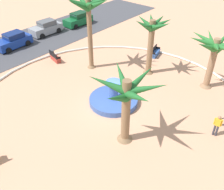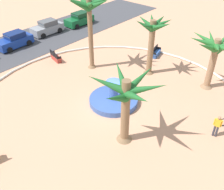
{
  "view_description": "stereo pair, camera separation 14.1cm",
  "coord_description": "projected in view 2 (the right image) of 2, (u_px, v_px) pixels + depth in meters",
  "views": [
    {
      "loc": [
        -11.87,
        -10.25,
        12.31
      ],
      "look_at": [
        0.15,
        0.06,
        1.0
      ],
      "focal_mm": 40.74,
      "sensor_mm": 36.0,
      "label": 1
    },
    {
      "loc": [
        -11.78,
        -10.35,
        12.31
      ],
      "look_at": [
        0.15,
        0.06,
        1.0
      ],
      "focal_mm": 40.74,
      "sensor_mm": 36.0,
      "label": 2
    }
  ],
  "objects": [
    {
      "name": "parked_car_second",
      "position": [
        15.0,
        40.0,
        28.42
      ],
      "size": [
        4.05,
        2.0,
        1.67
      ],
      "color": "navy",
      "rests_on": "ground"
    },
    {
      "name": "palm_tree_mid_plaza",
      "position": [
        153.0,
        34.0,
        21.9
      ],
      "size": [
        3.37,
        3.33,
        5.35
      ],
      "color": "brown",
      "rests_on": "ground"
    },
    {
      "name": "palm_tree_far_side",
      "position": [
        127.0,
        97.0,
        15.05
      ],
      "size": [
        4.6,
        4.47,
        4.9
      ],
      "color": "brown",
      "rests_on": "ground"
    },
    {
      "name": "ground_plane",
      "position": [
        111.0,
        107.0,
        19.92
      ],
      "size": [
        80.0,
        80.0,
        0.0
      ],
      "primitive_type": "plane",
      "color": "tan"
    },
    {
      "name": "street_asphalt",
      "position": [
        7.0,
        50.0,
        28.12
      ],
      "size": [
        48.0,
        8.0,
        0.03
      ],
      "primitive_type": "cube",
      "color": "#424247",
      "rests_on": "ground"
    },
    {
      "name": "parked_car_rightmost",
      "position": [
        79.0,
        19.0,
        34.12
      ],
      "size": [
        4.01,
        1.94,
        1.67
      ],
      "color": "#145B2D",
      "rests_on": "ground"
    },
    {
      "name": "palm_tree_by_curb",
      "position": [
        90.0,
        11.0,
        21.9
      ],
      "size": [
        4.22,
        4.27,
        6.98
      ],
      "color": "brown",
      "rests_on": "ground"
    },
    {
      "name": "palm_tree_near_fountain",
      "position": [
        215.0,
        50.0,
        20.14
      ],
      "size": [
        4.33,
        4.42,
        4.71
      ],
      "color": "#8E6B4C",
      "rests_on": "ground"
    },
    {
      "name": "person_cyclist_helmet",
      "position": [
        217.0,
        125.0,
        16.75
      ],
      "size": [
        0.27,
        0.52,
        1.69
      ],
      "color": "#33333D",
      "rests_on": "ground"
    },
    {
      "name": "bench_west",
      "position": [
        56.0,
        58.0,
        25.97
      ],
      "size": [
        0.83,
        1.67,
        1.0
      ],
      "color": "#B73D33",
      "rests_on": "ground"
    },
    {
      "name": "bench_east",
      "position": [
        156.0,
        53.0,
        26.82
      ],
      "size": [
        1.67,
        0.84,
        1.0
      ],
      "color": "#335BA8",
      "rests_on": "ground"
    },
    {
      "name": "plaza_curb",
      "position": [
        111.0,
        106.0,
        19.86
      ],
      "size": [
        21.88,
        21.88,
        0.2
      ],
      "primitive_type": "torus",
      "color": "silver",
      "rests_on": "ground"
    },
    {
      "name": "fountain",
      "position": [
        114.0,
        100.0,
        20.18
      ],
      "size": [
        3.85,
        3.85,
        1.97
      ],
      "color": "#38569E",
      "rests_on": "ground"
    },
    {
      "name": "parked_car_third",
      "position": [
        47.0,
        28.0,
        31.6
      ],
      "size": [
        4.05,
        2.01,
        1.67
      ],
      "color": "gray",
      "rests_on": "ground"
    }
  ]
}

